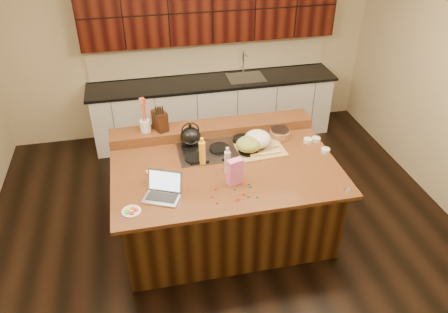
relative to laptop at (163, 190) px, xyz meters
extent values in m
cube|color=black|center=(0.69, 0.37, -0.99)|extent=(5.50, 5.00, 0.01)
cube|color=#C3B188|center=(0.69, 2.88, 0.37)|extent=(5.50, 0.01, 2.70)
cube|color=black|center=(0.69, 0.37, -0.54)|extent=(2.22, 1.42, 0.88)
cube|color=black|center=(0.69, 0.37, -0.08)|extent=(2.40, 1.60, 0.04)
cube|color=black|center=(0.69, 1.07, 0.00)|extent=(2.40, 0.30, 0.12)
cube|color=gray|center=(0.69, 0.67, -0.06)|extent=(0.92, 0.52, 0.02)
cylinder|color=black|center=(0.39, 0.80, -0.04)|extent=(0.22, 0.22, 0.03)
cylinder|color=black|center=(0.99, 0.80, -0.04)|extent=(0.22, 0.22, 0.03)
cylinder|color=black|center=(0.39, 0.54, -0.04)|extent=(0.22, 0.22, 0.03)
cylinder|color=black|center=(0.99, 0.54, -0.04)|extent=(0.22, 0.22, 0.03)
cylinder|color=black|center=(0.69, 0.67, -0.04)|extent=(0.22, 0.22, 0.03)
cube|color=silver|center=(0.99, 2.54, -0.53)|extent=(3.60, 0.62, 0.90)
cube|color=black|center=(0.99, 2.54, -0.06)|extent=(3.70, 0.66, 0.04)
cube|color=gray|center=(1.49, 2.54, -0.05)|extent=(0.55, 0.42, 0.01)
cylinder|color=gray|center=(1.49, 2.72, 0.14)|extent=(0.02, 0.02, 0.36)
cube|color=black|center=(0.99, 2.69, 0.97)|extent=(3.60, 0.34, 0.90)
cube|color=#C3B188|center=(0.99, 2.85, 0.22)|extent=(3.60, 0.03, 0.50)
ellipsoid|color=black|center=(0.39, 0.80, 0.08)|extent=(0.29, 0.29, 0.21)
ellipsoid|color=olive|center=(0.99, 0.54, 0.06)|extent=(0.32, 0.32, 0.15)
cube|color=#B7B7BC|center=(-0.02, -0.05, -0.06)|extent=(0.41, 0.35, 0.02)
cube|color=black|center=(-0.02, -0.05, -0.05)|extent=(0.32, 0.24, 0.00)
cube|color=#B7B7BC|center=(0.03, 0.06, 0.06)|extent=(0.34, 0.20, 0.22)
cube|color=silver|center=(0.02, 0.05, 0.06)|extent=(0.30, 0.18, 0.19)
cylinder|color=#F8AA2B|center=(0.46, 0.45, 0.07)|extent=(0.09, 0.09, 0.27)
cylinder|color=silver|center=(0.69, 0.24, 0.06)|extent=(0.07, 0.07, 0.25)
cube|color=tan|center=(1.14, 0.56, -0.05)|extent=(0.54, 0.41, 0.02)
ellipsoid|color=white|center=(1.12, 0.63, 0.05)|extent=(0.30, 0.30, 0.19)
cube|color=#EDD872|center=(1.05, 0.43, -0.02)|extent=(0.11, 0.03, 0.03)
cube|color=#EDD872|center=(1.16, 0.43, -0.02)|extent=(0.11, 0.03, 0.03)
cube|color=#EDD872|center=(1.27, 0.43, -0.02)|extent=(0.11, 0.03, 0.03)
cylinder|color=gray|center=(1.25, 0.54, -0.03)|extent=(0.20, 0.08, 0.01)
cylinder|color=white|center=(1.84, 0.38, -0.04)|extent=(0.13, 0.13, 0.04)
cylinder|color=white|center=(1.83, 0.63, -0.04)|extent=(0.11, 0.11, 0.04)
cylinder|color=white|center=(1.73, 0.63, -0.04)|extent=(0.13, 0.13, 0.04)
cylinder|color=#996B3F|center=(1.44, 0.80, -0.02)|extent=(0.29, 0.29, 0.09)
cone|color=silver|center=(1.78, -0.32, -0.03)|extent=(0.09, 0.09, 0.07)
cube|color=pink|center=(0.72, 0.04, 0.08)|extent=(0.17, 0.12, 0.28)
cylinder|color=white|center=(-0.32, -0.18, -0.06)|extent=(0.21, 0.21, 0.01)
cube|color=#D2934A|center=(-0.09, 0.24, 0.01)|extent=(0.11, 0.09, 0.14)
cylinder|color=white|center=(-0.09, 1.07, 0.13)|extent=(0.14, 0.14, 0.14)
cube|color=black|center=(0.08, 1.07, 0.17)|extent=(0.18, 0.22, 0.24)
ellipsoid|color=red|center=(0.45, -0.14, -0.05)|extent=(0.02, 0.02, 0.02)
ellipsoid|color=#198C26|center=(0.69, -0.06, -0.05)|extent=(0.02, 0.02, 0.02)
ellipsoid|color=red|center=(0.48, -0.24, -0.05)|extent=(0.02, 0.02, 0.02)
ellipsoid|color=#198C26|center=(0.85, -0.06, -0.05)|extent=(0.02, 0.02, 0.02)
ellipsoid|color=red|center=(0.51, -0.02, -0.05)|extent=(0.02, 0.02, 0.02)
ellipsoid|color=#198C26|center=(0.87, -0.23, -0.05)|extent=(0.02, 0.02, 0.02)
ellipsoid|color=red|center=(0.76, -0.16, -0.05)|extent=(0.02, 0.02, 0.02)
ellipsoid|color=#198C26|center=(0.86, -0.06, -0.05)|extent=(0.02, 0.02, 0.02)
ellipsoid|color=red|center=(0.85, -0.02, -0.05)|extent=(0.02, 0.02, 0.02)
ellipsoid|color=#198C26|center=(0.79, -0.21, -0.05)|extent=(0.02, 0.02, 0.02)
ellipsoid|color=red|center=(0.68, -0.23, -0.05)|extent=(0.02, 0.02, 0.02)
camera|label=1|loc=(-0.14, -3.37, 2.59)|focal=35.00mm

